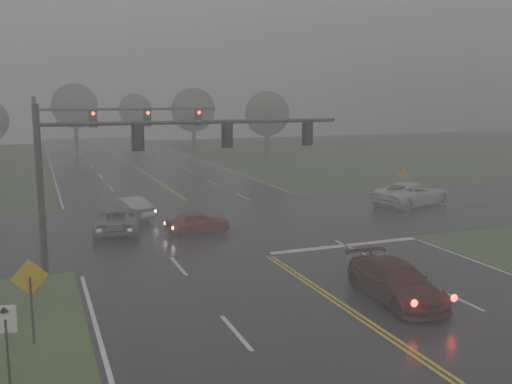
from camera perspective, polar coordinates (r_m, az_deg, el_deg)
name	(u,v)px	position (r m, az deg, el deg)	size (l,w,h in m)	color
main_road	(230,230)	(33.35, -2.66, -3.82)	(18.00, 160.00, 0.02)	black
cross_street	(219,223)	(35.20, -3.70, -3.12)	(120.00, 14.00, 0.02)	black
stop_bar	(346,246)	(30.20, 8.95, -5.35)	(8.50, 0.50, 0.01)	silver
sedan_maroon	(395,301)	(22.75, 13.72, -10.53)	(2.06, 5.06, 1.47)	#360C09
sedan_red	(198,233)	(32.75, -5.79, -4.11)	(1.49, 3.69, 1.26)	maroon
sedan_silver	(128,219)	(37.20, -12.68, -2.65)	(1.51, 4.32, 1.42)	#ACAFB4
car_grey	(119,232)	(33.83, -13.54, -3.89)	(2.41, 5.24, 1.46)	slate
pickup_white	(411,206)	(42.18, 15.27, -1.32)	(2.80, 6.07, 1.69)	silver
signal_gantry_near	(143,152)	(26.01, -11.20, 3.91)	(14.15, 0.32, 7.41)	black
signal_gantry_far	(95,129)	(42.80, -15.76, 6.09)	(13.18, 0.39, 7.70)	black
sign_diamond_west	(30,287)	(19.22, -21.63, -8.85)	(1.14, 0.23, 2.75)	black
sign_arrow_white	(6,333)	(16.28, -23.70, -12.82)	(0.55, 0.14, 2.47)	black
sign_diamond_east	(403,178)	(43.79, 14.50, 1.34)	(1.04, 0.09, 2.51)	black
tree_ne_a	(193,110)	(80.05, -6.28, 8.16)	(6.07, 6.07, 8.92)	#372D24
tree_n_mid	(75,106)	(87.50, -17.67, 8.21)	(6.57, 6.57, 9.66)	#372D24
tree_e_near	(267,114)	(73.20, 1.12, 7.81)	(5.71, 5.71, 8.39)	#372D24
tree_n_far	(135,110)	(99.98, -12.01, 8.01)	(5.59, 5.59, 8.22)	#372D24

